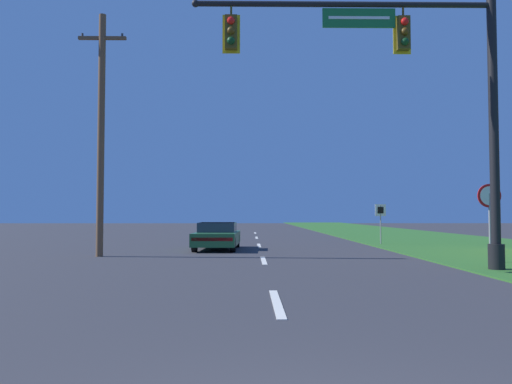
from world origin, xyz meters
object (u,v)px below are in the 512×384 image
object	(u,v)px
stop_sign	(489,205)
car_ahead	(217,236)
utility_pole_near	(101,130)
route_sign_post	(381,215)
signal_mast	(422,90)

from	to	relation	value
stop_sign	car_ahead	bearing A→B (deg)	145.35
stop_sign	utility_pole_near	size ratio (longest dim) A/B	0.27
route_sign_post	utility_pole_near	xyz separation A→B (m)	(-12.32, -6.94, 3.19)
signal_mast	route_sign_post	size ratio (longest dim) A/B	4.30
signal_mast	stop_sign	bearing A→B (deg)	35.77
signal_mast	route_sign_post	xyz separation A→B (m)	(1.88, 11.74, -3.55)
car_ahead	utility_pole_near	xyz separation A→B (m)	(-4.14, -3.55, 4.11)
utility_pole_near	stop_sign	bearing A→B (deg)	-11.74
car_ahead	stop_sign	bearing A→B (deg)	-34.65
stop_sign	route_sign_post	world-z (taller)	stop_sign
car_ahead	utility_pole_near	size ratio (longest dim) A/B	0.47
route_sign_post	utility_pole_near	bearing A→B (deg)	-150.61
signal_mast	utility_pole_near	distance (m)	11.50
signal_mast	route_sign_post	world-z (taller)	signal_mast
signal_mast	utility_pole_near	size ratio (longest dim) A/B	0.96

